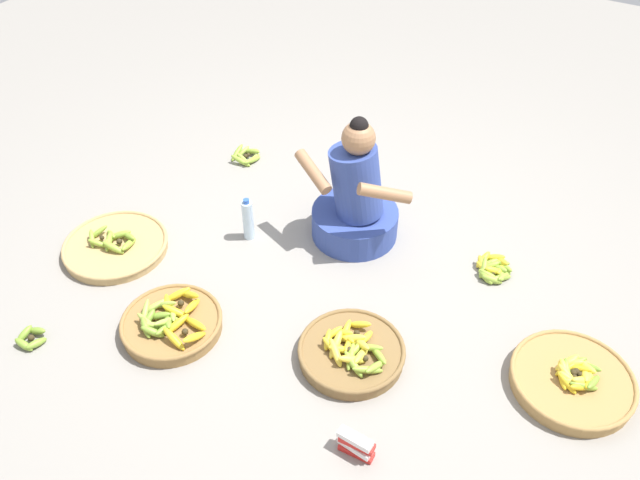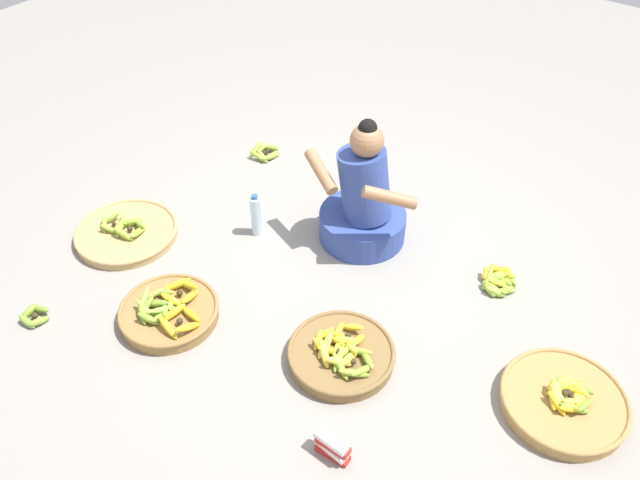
{
  "view_description": "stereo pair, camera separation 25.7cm",
  "coord_description": "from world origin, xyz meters",
  "px_view_note": "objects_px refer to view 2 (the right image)",
  "views": [
    {
      "loc": [
        1.3,
        -2.38,
        2.58
      ],
      "look_at": [
        0.0,
        -0.2,
        0.35
      ],
      "focal_mm": 36.18,
      "sensor_mm": 36.0,
      "label": 1
    },
    {
      "loc": [
        1.52,
        -2.24,
        2.58
      ],
      "look_at": [
        0.0,
        -0.2,
        0.35
      ],
      "focal_mm": 36.18,
      "sensor_mm": 36.0,
      "label": 2
    }
  ],
  "objects_px": {
    "vendor_woman_front": "(363,203)",
    "packet_carton_stack": "(332,447)",
    "banana_basket_back_right": "(341,354)",
    "banana_basket_mid_right": "(169,311)",
    "loose_bananas_near_bicycle": "(498,281)",
    "banana_basket_front_right": "(564,400)",
    "loose_bananas_front_center": "(34,316)",
    "water_bottle": "(256,215)",
    "banana_basket_front_left": "(126,232)",
    "loose_bananas_back_center": "(265,152)"
  },
  "relations": [
    {
      "from": "vendor_woman_front",
      "to": "banana_basket_mid_right",
      "type": "relative_size",
      "value": 1.54
    },
    {
      "from": "packet_carton_stack",
      "to": "banana_basket_mid_right",
      "type": "bearing_deg",
      "value": 173.46
    },
    {
      "from": "banana_basket_front_right",
      "to": "loose_bananas_back_center",
      "type": "distance_m",
      "value": 2.6
    },
    {
      "from": "loose_bananas_near_bicycle",
      "to": "water_bottle",
      "type": "bearing_deg",
      "value": -161.59
    },
    {
      "from": "banana_basket_mid_right",
      "to": "banana_basket_front_right",
      "type": "bearing_deg",
      "value": 20.69
    },
    {
      "from": "banana_basket_mid_right",
      "to": "loose_bananas_back_center",
      "type": "relative_size",
      "value": 2.59
    },
    {
      "from": "banana_basket_mid_right",
      "to": "loose_bananas_near_bicycle",
      "type": "xyz_separation_m",
      "value": [
        1.29,
        1.27,
        -0.02
      ]
    },
    {
      "from": "loose_bananas_back_center",
      "to": "loose_bananas_near_bicycle",
      "type": "distance_m",
      "value": 1.9
    },
    {
      "from": "banana_basket_back_right",
      "to": "loose_bananas_front_center",
      "type": "height_order",
      "value": "banana_basket_back_right"
    },
    {
      "from": "banana_basket_back_right",
      "to": "banana_basket_front_right",
      "type": "bearing_deg",
      "value": 21.79
    },
    {
      "from": "banana_basket_mid_right",
      "to": "loose_bananas_near_bicycle",
      "type": "height_order",
      "value": "banana_basket_mid_right"
    },
    {
      "from": "banana_basket_front_right",
      "to": "loose_bananas_front_center",
      "type": "distance_m",
      "value": 2.71
    },
    {
      "from": "banana_basket_front_right",
      "to": "water_bottle",
      "type": "distance_m",
      "value": 1.97
    },
    {
      "from": "banana_basket_front_left",
      "to": "banana_basket_mid_right",
      "type": "relative_size",
      "value": 1.16
    },
    {
      "from": "banana_basket_mid_right",
      "to": "packet_carton_stack",
      "type": "bearing_deg",
      "value": -6.54
    },
    {
      "from": "banana_basket_front_right",
      "to": "packet_carton_stack",
      "type": "xyz_separation_m",
      "value": [
        -0.72,
        -0.84,
        0.01
      ]
    },
    {
      "from": "loose_bananas_back_center",
      "to": "water_bottle",
      "type": "xyz_separation_m",
      "value": [
        0.51,
        -0.68,
        0.11
      ]
    },
    {
      "from": "vendor_woman_front",
      "to": "loose_bananas_front_center",
      "type": "height_order",
      "value": "vendor_woman_front"
    },
    {
      "from": "vendor_woman_front",
      "to": "banana_basket_mid_right",
      "type": "xyz_separation_m",
      "value": [
        -0.45,
        -1.16,
        -0.21
      ]
    },
    {
      "from": "loose_bananas_near_bicycle",
      "to": "vendor_woman_front",
      "type": "bearing_deg",
      "value": -172.54
    },
    {
      "from": "banana_basket_front_left",
      "to": "loose_bananas_back_center",
      "type": "relative_size",
      "value": 3.02
    },
    {
      "from": "vendor_woman_front",
      "to": "packet_carton_stack",
      "type": "xyz_separation_m",
      "value": [
        0.71,
        -1.29,
        -0.2
      ]
    },
    {
      "from": "banana_basket_back_right",
      "to": "water_bottle",
      "type": "xyz_separation_m",
      "value": [
        -0.98,
        0.5,
        0.08
      ]
    },
    {
      "from": "banana_basket_back_right",
      "to": "packet_carton_stack",
      "type": "distance_m",
      "value": 0.52
    },
    {
      "from": "banana_basket_front_left",
      "to": "loose_bananas_near_bicycle",
      "type": "height_order",
      "value": "banana_basket_front_left"
    },
    {
      "from": "banana_basket_back_right",
      "to": "loose_bananas_back_center",
      "type": "height_order",
      "value": "banana_basket_back_right"
    },
    {
      "from": "water_bottle",
      "to": "packet_carton_stack",
      "type": "distance_m",
      "value": 1.57
    },
    {
      "from": "vendor_woman_front",
      "to": "water_bottle",
      "type": "relative_size",
      "value": 2.85
    },
    {
      "from": "vendor_woman_front",
      "to": "banana_basket_front_right",
      "type": "height_order",
      "value": "vendor_woman_front"
    },
    {
      "from": "loose_bananas_near_bicycle",
      "to": "water_bottle",
      "type": "relative_size",
      "value": 0.9
    },
    {
      "from": "banana_basket_front_right",
      "to": "water_bottle",
      "type": "bearing_deg",
      "value": 177.07
    },
    {
      "from": "vendor_woman_front",
      "to": "packet_carton_stack",
      "type": "relative_size",
      "value": 4.74
    },
    {
      "from": "loose_bananas_front_center",
      "to": "loose_bananas_back_center",
      "type": "xyz_separation_m",
      "value": [
        -0.03,
        1.92,
        0.0
      ]
    },
    {
      "from": "banana_basket_back_right",
      "to": "loose_bananas_front_center",
      "type": "bearing_deg",
      "value": -152.77
    },
    {
      "from": "banana_basket_mid_right",
      "to": "water_bottle",
      "type": "xyz_separation_m",
      "value": [
        -0.09,
        0.81,
        0.08
      ]
    },
    {
      "from": "vendor_woman_front",
      "to": "banana_basket_front_right",
      "type": "distance_m",
      "value": 1.52
    },
    {
      "from": "water_bottle",
      "to": "loose_bananas_back_center",
      "type": "bearing_deg",
      "value": 126.99
    },
    {
      "from": "banana_basket_back_right",
      "to": "loose_bananas_near_bicycle",
      "type": "distance_m",
      "value": 1.04
    },
    {
      "from": "loose_bananas_near_bicycle",
      "to": "water_bottle",
      "type": "xyz_separation_m",
      "value": [
        -1.38,
        -0.46,
        0.1
      ]
    },
    {
      "from": "banana_basket_back_right",
      "to": "water_bottle",
      "type": "relative_size",
      "value": 1.88
    },
    {
      "from": "banana_basket_back_right",
      "to": "loose_bananas_front_center",
      "type": "relative_size",
      "value": 3.51
    },
    {
      "from": "loose_bananas_front_center",
      "to": "water_bottle",
      "type": "xyz_separation_m",
      "value": [
        0.48,
        1.25,
        0.11
      ]
    },
    {
      "from": "water_bottle",
      "to": "packet_carton_stack",
      "type": "relative_size",
      "value": 1.67
    },
    {
      "from": "banana_basket_mid_right",
      "to": "packet_carton_stack",
      "type": "xyz_separation_m",
      "value": [
        1.16,
        -0.13,
        0.01
      ]
    },
    {
      "from": "banana_basket_back_right",
      "to": "water_bottle",
      "type": "bearing_deg",
      "value": 153.19
    },
    {
      "from": "vendor_woman_front",
      "to": "loose_bananas_back_center",
      "type": "distance_m",
      "value": 1.12
    },
    {
      "from": "vendor_woman_front",
      "to": "loose_bananas_near_bicycle",
      "type": "relative_size",
      "value": 3.15
    },
    {
      "from": "banana_basket_front_left",
      "to": "banana_basket_front_right",
      "type": "relative_size",
      "value": 1.04
    },
    {
      "from": "banana_basket_front_left",
      "to": "loose_bananas_back_center",
      "type": "bearing_deg",
      "value": 85.13
    },
    {
      "from": "loose_bananas_back_center",
      "to": "packet_carton_stack",
      "type": "height_order",
      "value": "packet_carton_stack"
    }
  ]
}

